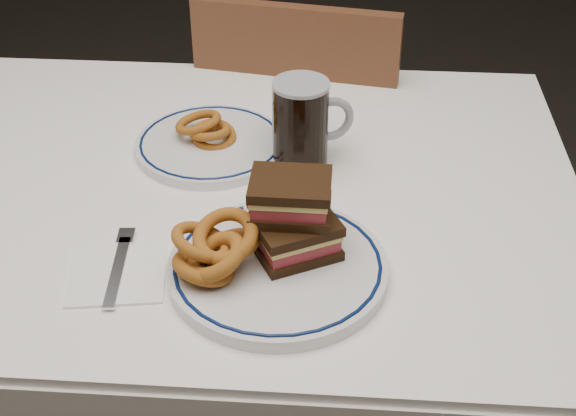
# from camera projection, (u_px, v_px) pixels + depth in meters

# --- Properties ---
(dining_table) EXTENTS (1.27, 0.87, 0.75)m
(dining_table) POSITION_uv_depth(u_px,v_px,m) (191.00, 233.00, 1.35)
(dining_table) COLOR white
(dining_table) RESTS_ON floor
(chair_far) EXTENTS (0.47, 0.47, 0.89)m
(chair_far) POSITION_uv_depth(u_px,v_px,m) (305.00, 157.00, 1.85)
(chair_far) COLOR #4A2C17
(chair_far) RESTS_ON floor
(main_plate) EXTENTS (0.30, 0.30, 0.02)m
(main_plate) POSITION_uv_depth(u_px,v_px,m) (278.00, 268.00, 1.10)
(main_plate) COLOR silver
(main_plate) RESTS_ON dining_table
(reuben_sandwich) EXTENTS (0.14, 0.13, 0.11)m
(reuben_sandwich) POSITION_uv_depth(u_px,v_px,m) (293.00, 217.00, 1.08)
(reuben_sandwich) COLOR black
(reuben_sandwich) RESTS_ON main_plate
(onion_rings_main) EXTENTS (0.13, 0.12, 0.10)m
(onion_rings_main) POSITION_uv_depth(u_px,v_px,m) (215.00, 250.00, 1.06)
(onion_rings_main) COLOR maroon
(onion_rings_main) RESTS_ON main_plate
(ketchup_ramekin) EXTENTS (0.05, 0.05, 0.03)m
(ketchup_ramekin) POSITION_uv_depth(u_px,v_px,m) (260.00, 212.00, 1.16)
(ketchup_ramekin) COLOR white
(ketchup_ramekin) RESTS_ON main_plate
(beer_mug) EXTENTS (0.13, 0.09, 0.15)m
(beer_mug) POSITION_uv_depth(u_px,v_px,m) (302.00, 124.00, 1.29)
(beer_mug) COLOR black
(beer_mug) RESTS_ON dining_table
(water_glass) EXTENTS (0.08, 0.08, 0.12)m
(water_glass) POSITION_uv_depth(u_px,v_px,m) (295.00, 117.00, 1.34)
(water_glass) COLOR #A8C4D9
(water_glass) RESTS_ON dining_table
(far_plate) EXTENTS (0.26, 0.26, 0.02)m
(far_plate) POSITION_uv_depth(u_px,v_px,m) (211.00, 144.00, 1.37)
(far_plate) COLOR silver
(far_plate) RESTS_ON dining_table
(onion_rings_far) EXTENTS (0.11, 0.09, 0.06)m
(onion_rings_far) POSITION_uv_depth(u_px,v_px,m) (207.00, 129.00, 1.36)
(onion_rings_far) COLOR maroon
(onion_rings_far) RESTS_ON far_plate
(napkin_fork) EXTENTS (0.15, 0.17, 0.01)m
(napkin_fork) POSITION_uv_depth(u_px,v_px,m) (118.00, 272.00, 1.10)
(napkin_fork) COLOR white
(napkin_fork) RESTS_ON dining_table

